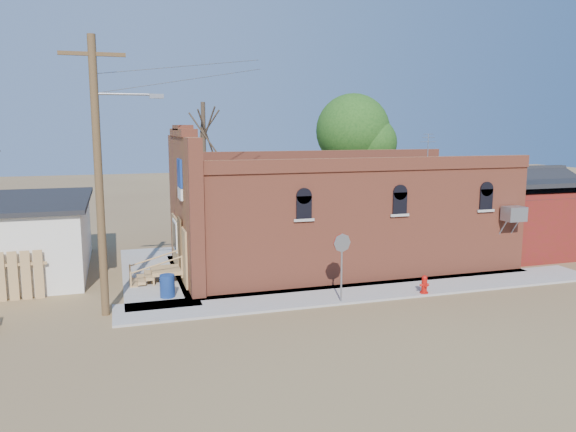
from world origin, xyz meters
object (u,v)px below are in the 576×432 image
object	(u,v)px
stop_sign	(342,249)
trash_barrel	(167,286)
brick_bar	(334,213)
utility_pole	(100,171)
fire_hydrant	(424,284)

from	to	relation	value
stop_sign	trash_barrel	size ratio (longest dim) A/B	2.96
brick_bar	utility_pole	bearing A→B (deg)	-156.31
fire_hydrant	stop_sign	xyz separation A→B (m)	(-3.32, 0.00, 1.54)
utility_pole	fire_hydrant	bearing A→B (deg)	-6.14
brick_bar	stop_sign	distance (m)	5.83
brick_bar	fire_hydrant	distance (m)	5.99
fire_hydrant	brick_bar	bearing A→B (deg)	126.53
utility_pole	stop_sign	size ratio (longest dim) A/B	3.68
stop_sign	trash_barrel	world-z (taller)	stop_sign
fire_hydrant	trash_barrel	bearing A→B (deg)	-172.22
utility_pole	fire_hydrant	xyz separation A→B (m)	(11.19, -1.20, -4.36)
utility_pole	fire_hydrant	distance (m)	12.07
brick_bar	stop_sign	xyz separation A→B (m)	(-1.91, -5.49, -0.38)
utility_pole	stop_sign	xyz separation A→B (m)	(7.88, -1.20, -2.81)
fire_hydrant	stop_sign	size ratio (longest dim) A/B	0.28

